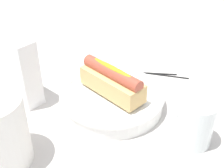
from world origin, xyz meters
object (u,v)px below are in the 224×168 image
object	(u,v)px
napkin_box	(17,69)
water_glass	(194,125)
chopstick_near	(134,72)
serving_bowl	(112,98)
hotdog_front	(112,81)
chopstick_far	(146,73)

from	to	relation	value
napkin_box	water_glass	bearing A→B (deg)	-160.85
napkin_box	chopstick_near	distance (m)	0.29
serving_bowl	chopstick_near	size ratio (longest dim) A/B	1.02
hotdog_front	water_glass	size ratio (longest dim) A/B	1.76
serving_bowl	chopstick_near	xyz separation A→B (m)	(0.02, -0.15, -0.02)
serving_bowl	chopstick_far	distance (m)	0.16
chopstick_near	chopstick_far	size ratio (longest dim) A/B	1.00
water_glass	chopstick_far	size ratio (longest dim) A/B	0.41
water_glass	chopstick_near	distance (m)	0.27
hotdog_front	chopstick_near	world-z (taller)	hotdog_front
hotdog_front	chopstick_far	size ratio (longest dim) A/B	0.72
serving_bowl	chopstick_near	distance (m)	0.15
water_glass	chopstick_far	world-z (taller)	water_glass
napkin_box	chopstick_near	xyz separation A→B (m)	(-0.17, -0.22, -0.07)
chopstick_far	water_glass	bearing A→B (deg)	118.44
hotdog_front	chopstick_near	bearing A→B (deg)	-82.36
napkin_box	chopstick_far	size ratio (longest dim) A/B	0.68
hotdog_front	chopstick_far	xyz separation A→B (m)	(-0.01, -0.16, -0.06)
hotdog_front	water_glass	world-z (taller)	hotdog_front
serving_bowl	chopstick_far	size ratio (longest dim) A/B	1.02
serving_bowl	water_glass	distance (m)	0.19
hotdog_front	napkin_box	size ratio (longest dim) A/B	1.05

